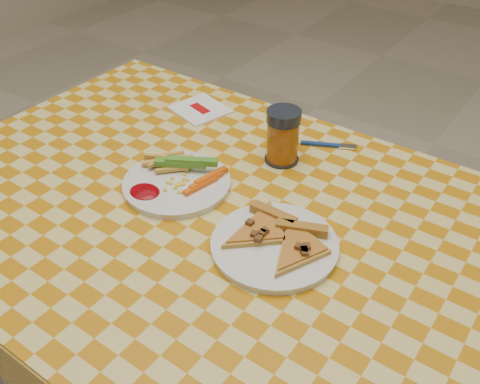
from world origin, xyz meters
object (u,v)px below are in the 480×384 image
(plate_right, at_px, (274,246))
(drink_glass, at_px, (283,137))
(plate_left, at_px, (177,184))
(table, at_px, (212,236))

(plate_right, xyz_separation_m, drink_glass, (-0.14, 0.25, 0.05))
(plate_left, relative_size, drink_glass, 1.78)
(table, bearing_deg, plate_right, -8.61)
(table, distance_m, plate_left, 0.13)
(plate_left, height_order, plate_right, same)
(drink_glass, bearing_deg, plate_right, -60.63)
(plate_left, bearing_deg, table, -9.00)
(plate_left, xyz_separation_m, plate_right, (0.27, -0.04, 0.00))
(table, relative_size, drink_glass, 10.29)
(plate_right, bearing_deg, table, 171.39)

